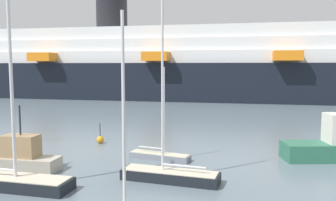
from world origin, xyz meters
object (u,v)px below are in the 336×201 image
object	(u,v)px
sailboat_0	(170,173)
cruise_ship	(221,66)
fishing_boat_1	(19,157)
sailboat_3	(6,176)
channel_buoy_0	(100,139)
sailboat_1	(160,155)

from	to	relation	value
sailboat_0	cruise_ship	distance (m)	48.98
sailboat_0	fishing_boat_1	size ratio (longest dim) A/B	1.96
sailboat_3	fishing_boat_1	xyz separation A→B (m)	(-1.23, 3.02, 0.18)
sailboat_0	channel_buoy_0	size ratio (longest dim) A/B	6.23
sailboat_0	sailboat_1	size ratio (longest dim) A/B	1.64
sailboat_3	cruise_ship	world-z (taller)	cruise_ship
sailboat_1	sailboat_3	world-z (taller)	sailboat_3
sailboat_1	fishing_boat_1	bearing A→B (deg)	-142.00
sailboat_1	sailboat_3	bearing A→B (deg)	-121.88
fishing_boat_1	cruise_ship	world-z (taller)	cruise_ship
sailboat_0	channel_buoy_0	distance (m)	10.82
sailboat_0	fishing_boat_1	xyz separation A→B (m)	(-9.31, 0.56, 0.29)
sailboat_0	sailboat_1	distance (m)	4.50
sailboat_1	channel_buoy_0	xyz separation A→B (m)	(-5.66, 3.91, -0.01)
sailboat_0	sailboat_3	bearing A→B (deg)	24.83
sailboat_1	cruise_ship	distance (m)	44.84
channel_buoy_0	sailboat_1	bearing A→B (deg)	-34.63
sailboat_0	channel_buoy_0	world-z (taller)	sailboat_0
fishing_boat_1	channel_buoy_0	world-z (taller)	fishing_boat_1
sailboat_0	sailboat_3	distance (m)	8.44
sailboat_0	sailboat_3	size ratio (longest dim) A/B	0.84
channel_buoy_0	sailboat_3	bearing A→B (deg)	-95.35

